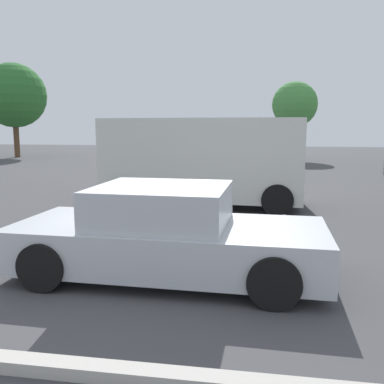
{
  "coord_description": "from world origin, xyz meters",
  "views": [
    {
      "loc": [
        1.52,
        -5.76,
        2.11
      ],
      "look_at": [
        0.26,
        1.94,
        0.9
      ],
      "focal_mm": 39.83,
      "sensor_mm": 36.0,
      "label": 1
    }
  ],
  "objects": [
    {
      "name": "parking_curb",
      "position": [
        0.0,
        -2.61,
        0.06
      ],
      "size": [
        7.88,
        0.2,
        0.12
      ],
      "primitive_type": "cube",
      "color": "#B7B2A8",
      "rests_on": "ground_plane"
    },
    {
      "name": "van_white",
      "position": [
        -0.02,
        5.45,
        1.24
      ],
      "size": [
        5.37,
        2.5,
        2.31
      ],
      "rotation": [
        0.0,
        0.0,
        3.06
      ],
      "color": "silver",
      "rests_on": "ground_plane"
    },
    {
      "name": "ground_plane",
      "position": [
        0.0,
        0.0,
        0.0
      ],
      "size": [
        80.0,
        80.0,
        0.0
      ],
      "primitive_type": "plane",
      "color": "#424244"
    },
    {
      "name": "tree_back_left",
      "position": [
        -15.03,
        21.16,
        4.14
      ],
      "size": [
        4.28,
        4.28,
        6.29
      ],
      "color": "brown",
      "rests_on": "ground_plane"
    },
    {
      "name": "dog",
      "position": [
        1.78,
        2.4,
        0.25
      ],
      "size": [
        0.67,
        0.42,
        0.41
      ],
      "rotation": [
        0.0,
        0.0,
        0.4
      ],
      "color": "white",
      "rests_on": "ground_plane"
    },
    {
      "name": "tree_back_center",
      "position": [
        3.49,
        21.97,
        3.43
      ],
      "size": [
        2.81,
        2.81,
        4.86
      ],
      "color": "brown",
      "rests_on": "ground_plane"
    },
    {
      "name": "pedestrian",
      "position": [
        -1.5,
        7.94,
        1.02
      ],
      "size": [
        0.53,
        0.38,
        1.71
      ],
      "rotation": [
        0.0,
        0.0,
        4.3
      ],
      "color": "navy",
      "rests_on": "ground_plane"
    },
    {
      "name": "sedan_foreground",
      "position": [
        0.23,
        -0.06,
        0.59
      ],
      "size": [
        4.38,
        2.03,
        1.29
      ],
      "rotation": [
        0.0,
        0.0,
        -0.03
      ],
      "color": "#B7BABF",
      "rests_on": "ground_plane"
    }
  ]
}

